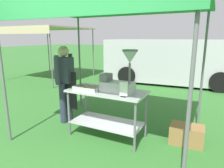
{
  "coord_description": "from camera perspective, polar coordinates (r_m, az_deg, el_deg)",
  "views": [
    {
      "loc": [
        1.54,
        -1.95,
        1.77
      ],
      "look_at": [
        -0.09,
        1.25,
        0.94
      ],
      "focal_mm": 32.35,
      "sensor_mm": 36.0,
      "label": 1
    }
  ],
  "objects": [
    {
      "name": "vendor",
      "position": [
        4.32,
        -13.12,
        1.07
      ],
      "size": [
        0.45,
        0.53,
        1.61
      ],
      "color": "#2D3347",
      "rests_on": "ground"
    },
    {
      "name": "donut_tray",
      "position": [
        3.58,
        -6.93,
        -1.37
      ],
      "size": [
        0.48,
        0.28,
        0.07
      ],
      "color": "#B7B7BC",
      "rests_on": "donut_cart"
    },
    {
      "name": "supply_crate",
      "position": [
        3.76,
        20.33,
        -13.24
      ],
      "size": [
        0.56,
        0.37,
        0.32
      ],
      "color": "olive",
      "rests_on": "ground"
    },
    {
      "name": "stall_canopy",
      "position": [
        3.53,
        -0.8,
        20.1
      ],
      "size": [
        3.1,
        2.33,
        2.29
      ],
      "color": "slate",
      "rests_on": "ground"
    },
    {
      "name": "donut_cart",
      "position": [
        3.6,
        -1.45,
        -5.37
      ],
      "size": [
        1.38,
        0.65,
        0.87
      ],
      "color": "#B7B7BC",
      "rests_on": "ground"
    },
    {
      "name": "ground_plane",
      "position": [
        8.29,
        15.66,
        0.19
      ],
      "size": [
        70.0,
        70.0,
        0.0
      ],
      "primitive_type": "plane",
      "color": "#33702D"
    },
    {
      "name": "donut_fryer",
      "position": [
        3.34,
        2.17,
        1.68
      ],
      "size": [
        0.63,
        0.28,
        0.72
      ],
      "color": "#B7B7BC",
      "rests_on": "donut_cart"
    },
    {
      "name": "van_silver",
      "position": [
        8.35,
        17.06,
        6.31
      ],
      "size": [
        5.33,
        2.41,
        1.69
      ],
      "color": "#BCBCC1",
      "rests_on": "ground"
    },
    {
      "name": "menu_sign",
      "position": [
        3.13,
        3.29,
        -1.92
      ],
      "size": [
        0.13,
        0.05,
        0.23
      ],
      "color": "black",
      "rests_on": "donut_cart"
    },
    {
      "name": "neighbour_tent",
      "position": [
        9.21,
        -17.91,
        14.52
      ],
      "size": [
        2.96,
        2.92,
        2.18
      ],
      "color": "slate",
      "rests_on": "ground"
    }
  ]
}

